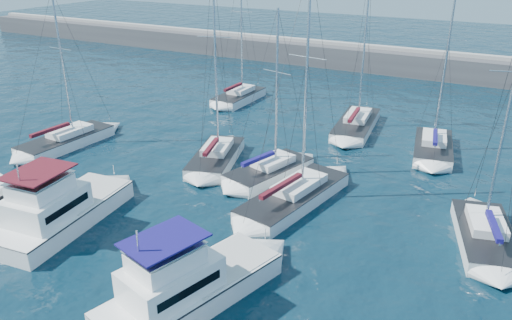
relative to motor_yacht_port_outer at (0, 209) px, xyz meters
The scene contains 13 objects.
ground 11.32m from the motor_yacht_port_outer, ahead, with size 220.00×220.00×0.00m, color black.
breakwater 54.93m from the motor_yacht_port_outer, 78.30° to the left, with size 160.00×6.00×4.45m.
motor_yacht_port_outer is the anchor object (origin of this frame).
motor_yacht_port_inner 4.01m from the motor_yacht_port_outer, 18.78° to the left, with size 4.90×10.06×4.69m.
motor_yacht_stbd_inner 15.30m from the motor_yacht_port_outer, ahead, with size 5.87×10.26×4.69m.
sailboat_mid_a 13.28m from the motor_yacht_port_outer, 120.21° to the left, with size 3.61×8.74×13.52m.
sailboat_mid_b 16.18m from the motor_yacht_port_outer, 64.02° to the left, with size 5.17×8.30×16.20m.
sailboat_mid_c 18.67m from the motor_yacht_port_outer, 49.29° to the left, with size 4.82×7.83×12.89m.
sailboat_mid_d 19.24m from the motor_yacht_port_outer, 35.87° to the left, with size 4.82×10.11×16.03m.
sailboat_mid_e 30.19m from the motor_yacht_port_outer, 23.38° to the left, with size 4.87×7.98×16.50m.
sailboat_back_a 30.75m from the motor_yacht_port_outer, 90.28° to the left, with size 3.20×7.56×15.77m.
sailboat_back_b 31.47m from the motor_yacht_port_outer, 62.28° to the left, with size 4.21×9.56×16.21m.
sailboat_back_c 33.63m from the motor_yacht_port_outer, 48.41° to the left, with size 4.33×8.17×15.24m.
Camera 1 is at (16.61, -18.71, 16.44)m, focal length 35.00 mm.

